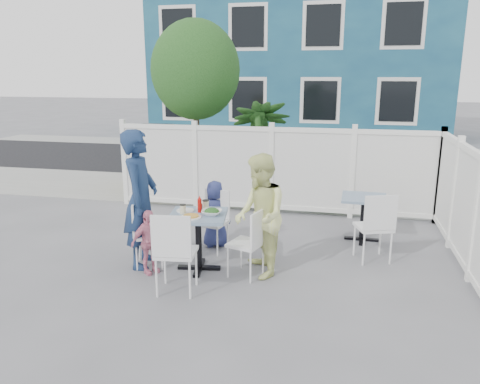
% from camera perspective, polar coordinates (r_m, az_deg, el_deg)
% --- Properties ---
extents(ground, '(80.00, 80.00, 0.00)m').
position_cam_1_polar(ground, '(6.59, -0.38, -8.38)').
color(ground, slate).
extents(near_sidewalk, '(24.00, 2.60, 0.01)m').
position_cam_1_polar(near_sidewalk, '(10.14, 4.38, -0.21)').
color(near_sidewalk, gray).
rests_on(near_sidewalk, ground).
extents(street, '(24.00, 5.00, 0.01)m').
position_cam_1_polar(street, '(13.73, 6.59, 3.56)').
color(street, black).
rests_on(street, ground).
extents(far_sidewalk, '(24.00, 1.60, 0.01)m').
position_cam_1_polar(far_sidewalk, '(16.77, 7.71, 5.49)').
color(far_sidewalk, gray).
rests_on(far_sidewalk, ground).
extents(building, '(11.00, 6.00, 6.00)m').
position_cam_1_polar(building, '(20.01, 7.40, 15.52)').
color(building, navy).
rests_on(building, ground).
extents(fence_back, '(5.86, 0.08, 1.60)m').
position_cam_1_polar(fence_back, '(8.60, 3.81, 2.49)').
color(fence_back, white).
rests_on(fence_back, ground).
extents(fence_right, '(0.08, 3.66, 1.60)m').
position_cam_1_polar(fence_right, '(6.95, 25.70, -1.77)').
color(fence_right, white).
rests_on(fence_right, ground).
extents(tree, '(1.80, 1.62, 3.59)m').
position_cam_1_polar(tree, '(9.69, -5.48, 14.55)').
color(tree, '#382316').
rests_on(tree, ground).
extents(utility_cabinet, '(0.76, 0.57, 1.35)m').
position_cam_1_polar(utility_cabinet, '(10.93, -10.26, 4.24)').
color(utility_cabinet, yellow).
rests_on(utility_cabinet, ground).
extents(potted_shrub_a, '(1.50, 1.50, 2.04)m').
position_cam_1_polar(potted_shrub_a, '(9.28, 2.71, 4.87)').
color(potted_shrub_a, '#183E15').
rests_on(potted_shrub_a, ground).
extents(potted_shrub_b, '(1.49, 1.34, 1.52)m').
position_cam_1_polar(potted_shrub_b, '(9.10, 12.32, 2.68)').
color(potted_shrub_b, '#183E15').
rests_on(potted_shrub_b, ground).
extents(main_table, '(0.83, 0.83, 0.77)m').
position_cam_1_polar(main_table, '(6.14, -5.11, -4.24)').
color(main_table, slate).
rests_on(main_table, ground).
extents(spare_table, '(0.69, 0.69, 0.70)m').
position_cam_1_polar(spare_table, '(7.44, 14.83, -1.75)').
color(spare_table, slate).
rests_on(spare_table, ground).
extents(chair_left, '(0.50, 0.51, 0.89)m').
position_cam_1_polar(chair_left, '(6.40, -11.68, -4.42)').
color(chair_left, white).
rests_on(chair_left, ground).
extents(chair_right, '(0.49, 0.50, 0.89)m').
position_cam_1_polar(chair_right, '(5.92, 1.37, -5.68)').
color(chair_right, white).
rests_on(chair_right, ground).
extents(chair_back, '(0.48, 0.46, 0.89)m').
position_cam_1_polar(chair_back, '(6.85, -3.16, -2.90)').
color(chair_back, white).
rests_on(chair_back, ground).
extents(chair_near, '(0.50, 0.49, 1.01)m').
position_cam_1_polar(chair_near, '(5.48, -8.03, -6.73)').
color(chair_near, white).
rests_on(chair_near, ground).
extents(chair_spare, '(0.56, 0.55, 0.98)m').
position_cam_1_polar(chair_spare, '(6.61, 16.28, -3.61)').
color(chair_spare, white).
rests_on(chair_spare, ground).
extents(man, '(0.54, 0.73, 1.85)m').
position_cam_1_polar(man, '(6.32, -12.03, -0.85)').
color(man, navy).
rests_on(man, ground).
extents(woman, '(0.85, 0.94, 1.58)m').
position_cam_1_polar(woman, '(5.91, 2.44, -2.94)').
color(woman, '#E2F149').
rests_on(woman, ground).
extents(boy, '(0.58, 0.50, 1.00)m').
position_cam_1_polar(boy, '(6.98, -3.04, -2.68)').
color(boy, navy).
rests_on(boy, ground).
extents(toddler, '(0.46, 0.53, 0.85)m').
position_cam_1_polar(toddler, '(6.18, -11.07, -5.99)').
color(toddler, pink).
rests_on(toddler, ground).
extents(plate_main, '(0.26, 0.26, 0.02)m').
position_cam_1_polar(plate_main, '(5.94, -5.98, -3.06)').
color(plate_main, white).
rests_on(plate_main, main_table).
extents(plate_side, '(0.23, 0.23, 0.02)m').
position_cam_1_polar(plate_side, '(6.23, -6.69, -2.26)').
color(plate_side, white).
rests_on(plate_side, main_table).
extents(salad_bowl, '(0.26, 0.26, 0.06)m').
position_cam_1_polar(salad_bowl, '(6.02, -3.47, -2.52)').
color(salad_bowl, white).
rests_on(salad_bowl, main_table).
extents(coffee_cup_a, '(0.08, 0.08, 0.11)m').
position_cam_1_polar(coffee_cup_a, '(6.10, -6.97, -2.13)').
color(coffee_cup_a, beige).
rests_on(coffee_cup_a, main_table).
extents(coffee_cup_b, '(0.08, 0.08, 0.13)m').
position_cam_1_polar(coffee_cup_b, '(6.24, -4.20, -1.64)').
color(coffee_cup_b, beige).
rests_on(coffee_cup_b, main_table).
extents(ketchup_bottle, '(0.05, 0.05, 0.18)m').
position_cam_1_polar(ketchup_bottle, '(6.14, -4.94, -1.67)').
color(ketchup_bottle, '#B20E09').
rests_on(ketchup_bottle, main_table).
extents(salt_shaker, '(0.03, 0.03, 0.07)m').
position_cam_1_polar(salt_shaker, '(6.33, -5.26, -1.71)').
color(salt_shaker, white).
rests_on(salt_shaker, main_table).
extents(pepper_shaker, '(0.03, 0.03, 0.07)m').
position_cam_1_polar(pepper_shaker, '(6.32, -4.73, -1.72)').
color(pepper_shaker, black).
rests_on(pepper_shaker, main_table).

